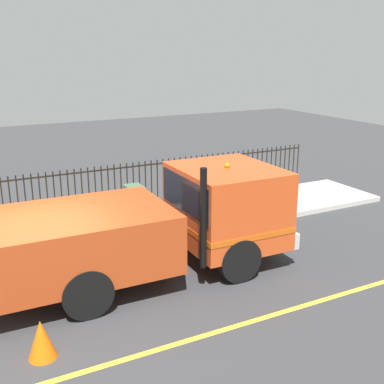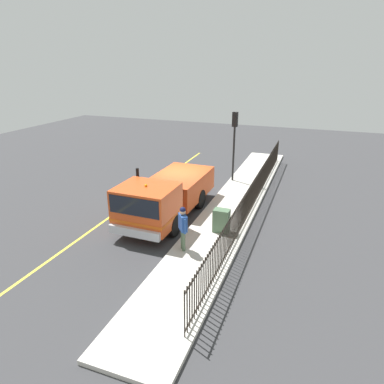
{
  "view_description": "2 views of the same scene",
  "coord_description": "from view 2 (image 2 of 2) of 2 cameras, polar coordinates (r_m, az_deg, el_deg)",
  "views": [
    {
      "loc": [
        -8.62,
        1.3,
        4.72
      ],
      "look_at": [
        1.61,
        -4.03,
        1.31
      ],
      "focal_mm": 45.06,
      "sensor_mm": 36.0,
      "label": 1
    },
    {
      "loc": [
        6.72,
        -16.09,
        7.08
      ],
      "look_at": [
        1.75,
        -2.75,
        1.65
      ],
      "focal_mm": 32.24,
      "sensor_mm": 36.0,
      "label": 2
    }
  ],
  "objects": [
    {
      "name": "ground_plane",
      "position": [
        18.82,
        -2.08,
        -1.23
      ],
      "size": [
        48.48,
        48.48,
        0.0
      ],
      "primitive_type": "plane",
      "color": "#38383A",
      "rests_on": "ground"
    },
    {
      "name": "sidewalk_slab",
      "position": [
        17.93,
        6.89,
        -2.27
      ],
      "size": [
        2.46,
        22.04,
        0.15
      ],
      "primitive_type": "cube",
      "color": "beige",
      "rests_on": "ground"
    },
    {
      "name": "lane_marking",
      "position": [
        19.75,
        -8.26,
        -0.33
      ],
      "size": [
        0.12,
        19.83,
        0.01
      ],
      "primitive_type": "cube",
      "color": "yellow",
      "rests_on": "ground"
    },
    {
      "name": "work_truck",
      "position": [
        16.08,
        -4.66,
        -0.52
      ],
      "size": [
        2.53,
        6.8,
        2.56
      ],
      "rotation": [
        0.0,
        0.0,
        3.13
      ],
      "color": "#D84C1E",
      "rests_on": "ground"
    },
    {
      "name": "worker_standing",
      "position": [
        13.18,
        -1.53,
        -5.32
      ],
      "size": [
        0.5,
        0.55,
        1.81
      ],
      "rotation": [
        0.0,
        0.0,
        2.23
      ],
      "color": "#264C99",
      "rests_on": "sidewalk_slab"
    },
    {
      "name": "iron_fence",
      "position": [
        17.44,
        10.15,
        -0.18
      ],
      "size": [
        0.04,
        18.77,
        1.5
      ],
      "color": "black",
      "rests_on": "sidewalk_slab"
    },
    {
      "name": "traffic_light_near",
      "position": [
        20.78,
        7.04,
        9.69
      ],
      "size": [
        0.33,
        0.25,
        4.16
      ],
      "rotation": [
        0.0,
        0.0,
        3.0
      ],
      "color": "black",
      "rests_on": "sidewalk_slab"
    },
    {
      "name": "utility_cabinet",
      "position": [
        14.89,
        4.88,
        -4.73
      ],
      "size": [
        0.69,
        0.45,
        1.03
      ],
      "primitive_type": "cube",
      "color": "#4C6B4C",
      "rests_on": "sidewalk_slab"
    },
    {
      "name": "traffic_cone",
      "position": [
        19.63,
        -6.11,
        0.65
      ],
      "size": [
        0.46,
        0.46,
        0.66
      ],
      "primitive_type": "cone",
      "color": "orange",
      "rests_on": "ground"
    }
  ]
}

